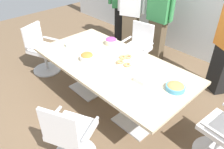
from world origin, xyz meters
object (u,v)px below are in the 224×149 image
object	(u,v)px
person_standing_1	(131,11)
donut_platter	(128,61)
office_chair_0	(137,50)
plate_stack	(71,44)
person_standing_0	(122,3)
snack_bowl_cookies	(176,87)
snack_bowl_pretzels	(87,57)
napkin_pile	(143,79)
person_standing_2	(159,16)
snack_bowl_candy_mix	(111,41)
office_chair_1	(42,51)
office_chair_2	(70,137)
conference_table	(112,70)

from	to	relation	value
person_standing_1	donut_platter	distance (m)	1.83
office_chair_0	plate_stack	xyz separation A→B (m)	(-0.44, -1.18, 0.37)
person_standing_0	snack_bowl_cookies	distance (m)	2.90
person_standing_0	snack_bowl_pretzels	size ratio (longest dim) A/B	8.94
person_standing_0	napkin_pile	world-z (taller)	person_standing_0
person_standing_2	napkin_pile	distance (m)	1.96
person_standing_2	snack_bowl_candy_mix	bearing A→B (deg)	87.69
donut_platter	napkin_pile	world-z (taller)	napkin_pile
person_standing_2	snack_bowl_pretzels	distance (m)	1.86
person_standing_2	napkin_pile	bearing A→B (deg)	120.65
snack_bowl_candy_mix	office_chair_0	bearing A→B (deg)	86.71
office_chair_1	napkin_pile	distance (m)	2.29
person_standing_0	snack_bowl_pretzels	distance (m)	2.21
donut_platter	napkin_pile	distance (m)	0.50
office_chair_2	snack_bowl_cookies	xyz separation A→B (m)	(0.54, 1.19, 0.38)
person_standing_2	snack_bowl_candy_mix	world-z (taller)	person_standing_2
person_standing_1	snack_bowl_cookies	bearing A→B (deg)	121.52
donut_platter	snack_bowl_candy_mix	bearing A→B (deg)	159.01
plate_stack	napkin_pile	size ratio (longest dim) A/B	1.03
office_chair_2	napkin_pile	size ratio (longest dim) A/B	5.15
office_chair_0	snack_bowl_cookies	world-z (taller)	office_chair_0
office_chair_0	person_standing_0	size ratio (longest dim) A/B	0.49
conference_table	napkin_pile	xyz separation A→B (m)	(0.59, -0.02, 0.15)
office_chair_0	office_chair_1	world-z (taller)	same
office_chair_2	napkin_pile	bearing A→B (deg)	56.17
office_chair_1	snack_bowl_cookies	bearing A→B (deg)	78.02
office_chair_0	snack_bowl_cookies	bearing A→B (deg)	136.67
conference_table	office_chair_1	size ratio (longest dim) A/B	2.64
snack_bowl_candy_mix	conference_table	bearing A→B (deg)	-41.75
office_chair_0	napkin_pile	bearing A→B (deg)	123.60
person_standing_2	donut_platter	world-z (taller)	person_standing_2
conference_table	office_chair_1	bearing A→B (deg)	-170.33
napkin_pile	snack_bowl_candy_mix	bearing A→B (deg)	157.69
snack_bowl_pretzels	donut_platter	distance (m)	0.60
conference_table	plate_stack	bearing A→B (deg)	-172.43
person_standing_0	napkin_pile	bearing A→B (deg)	93.75
office_chair_2	person_standing_0	distance (m)	3.39
snack_bowl_cookies	office_chair_0	bearing A→B (deg)	145.89
snack_bowl_pretzels	plate_stack	world-z (taller)	snack_bowl_pretzels
office_chair_0	person_standing_1	size ratio (longest dim) A/B	0.52
conference_table	snack_bowl_pretzels	xyz separation A→B (m)	(-0.32, -0.20, 0.18)
person_standing_1	snack_bowl_cookies	distance (m)	2.49
office_chair_0	napkin_pile	size ratio (longest dim) A/B	5.15
conference_table	person_standing_0	bearing A→B (deg)	130.93
snack_bowl_candy_mix	plate_stack	size ratio (longest dim) A/B	1.11
snack_bowl_candy_mix	person_standing_0	bearing A→B (deg)	128.17
person_standing_2	snack_bowl_cookies	size ratio (longest dim) A/B	7.71
snack_bowl_pretzels	plate_stack	xyz separation A→B (m)	(-0.55, 0.09, -0.03)
office_chair_2	conference_table	bearing A→B (deg)	86.98
office_chair_0	office_chair_2	bearing A→B (deg)	102.57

